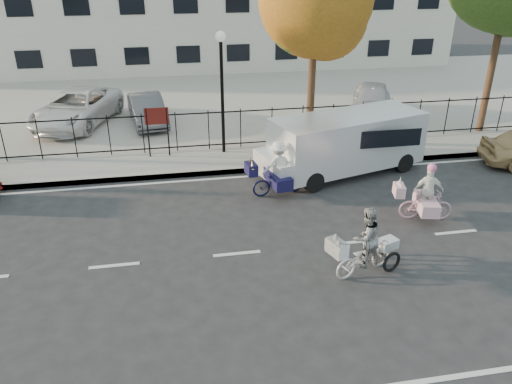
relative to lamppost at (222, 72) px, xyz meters
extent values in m
plane|color=#333334|center=(-0.50, -6.80, -3.11)|extent=(120.00, 120.00, 0.00)
cube|color=#A8A399|center=(-0.50, -1.75, -3.04)|extent=(60.00, 0.10, 0.15)
cube|color=#A8A399|center=(-0.50, -0.70, -3.04)|extent=(60.00, 2.20, 0.15)
cube|color=#A8A399|center=(-0.50, 8.20, -3.04)|extent=(60.00, 15.60, 0.15)
cube|color=silver|center=(-0.50, 18.20, -0.11)|extent=(34.00, 10.00, 6.00)
cylinder|color=black|center=(0.00, 0.00, -0.96)|extent=(0.12, 0.12, 4.00)
sphere|color=white|center=(0.00, 0.00, 1.19)|extent=(0.36, 0.36, 0.36)
cylinder|color=black|center=(-2.70, 0.00, -2.06)|extent=(0.06, 0.06, 1.80)
cylinder|color=black|center=(-2.00, 0.00, -2.06)|extent=(0.06, 0.06, 1.80)
cube|color=#59140F|center=(-2.35, 0.00, -1.46)|extent=(0.85, 0.04, 0.60)
imported|color=silver|center=(2.32, -8.12, -2.69)|extent=(1.71, 1.08, 0.85)
imported|color=silver|center=(2.32, -8.12, -2.16)|extent=(0.87, 0.78, 1.49)
cube|color=white|center=(1.52, -8.41, -2.17)|extent=(0.44, 0.58, 0.34)
cone|color=white|center=(1.52, -8.29, -1.94)|extent=(0.13, 0.13, 0.17)
cone|color=white|center=(1.52, -8.52, -1.94)|extent=(0.13, 0.13, 0.17)
torus|color=black|center=(2.99, -8.21, -2.85)|extent=(0.52, 0.25, 0.53)
torus|color=black|center=(2.99, -7.54, -2.85)|extent=(0.52, 0.25, 0.53)
cube|color=white|center=(2.99, -7.88, -2.55)|extent=(0.56, 0.47, 0.24)
imported|color=#D19FB6|center=(5.00, -5.94, -2.67)|extent=(1.54, 0.75, 0.89)
imported|color=white|center=(5.00, -5.94, -2.22)|extent=(0.88, 0.52, 1.40)
cube|color=beige|center=(4.22, -5.76, -2.22)|extent=(0.37, 0.54, 0.32)
cone|color=white|center=(4.22, -5.76, -1.94)|extent=(0.11, 0.11, 0.28)
cube|color=beige|center=(5.00, -5.94, -2.62)|extent=(0.75, 1.24, 0.36)
sphere|color=pink|center=(5.00, -5.94, -1.53)|extent=(0.25, 0.25, 0.25)
imported|color=black|center=(1.26, -3.60, -2.68)|extent=(1.72, 0.79, 0.87)
imported|color=silver|center=(1.26, -3.60, -2.14)|extent=(1.05, 0.69, 1.53)
cube|color=#121037|center=(0.40, -3.71, -2.14)|extent=(0.36, 0.57, 0.35)
cone|color=gold|center=(0.40, -3.54, -1.95)|extent=(0.12, 0.23, 0.31)
cone|color=gold|center=(0.40, -3.89, -1.95)|extent=(0.12, 0.23, 0.31)
cube|color=#121037|center=(1.26, -3.60, -2.58)|extent=(0.69, 1.32, 0.39)
cube|color=white|center=(3.92, -2.30, -1.96)|extent=(5.51, 3.28, 1.73)
cube|color=white|center=(1.09, -2.30, -2.44)|extent=(0.98, 1.93, 0.77)
cylinder|color=black|center=(2.10, -3.14, -2.78)|extent=(0.71, 0.43, 0.67)
cylinder|color=black|center=(2.10, -1.46, -2.78)|extent=(0.71, 0.43, 0.67)
cylinder|color=black|center=(5.75, -3.14, -2.78)|extent=(0.71, 0.43, 0.67)
cylinder|color=black|center=(5.75, -1.46, -2.78)|extent=(0.71, 0.43, 0.67)
imported|color=silver|center=(-5.77, 4.43, -2.24)|extent=(3.91, 5.72, 1.45)
imported|color=#53555C|center=(-2.82, 3.97, -2.34)|extent=(1.88, 3.92, 1.24)
imported|color=#B2B3BA|center=(7.11, 3.29, -2.23)|extent=(3.14, 4.63, 1.46)
cylinder|color=#442D1D|center=(3.41, 0.50, -0.76)|extent=(0.28, 0.28, 4.71)
sphere|color=#9F6219|center=(3.91, 0.70, 1.60)|extent=(2.96, 2.96, 2.96)
cylinder|color=#442D1D|center=(10.81, 0.58, -0.29)|extent=(0.28, 0.28, 5.65)
camera|label=1|loc=(-1.91, -17.36, 3.71)|focal=35.00mm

